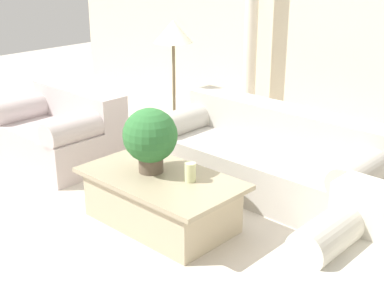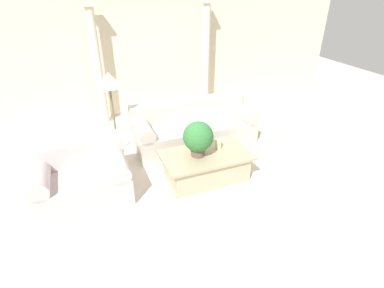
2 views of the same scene
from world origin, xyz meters
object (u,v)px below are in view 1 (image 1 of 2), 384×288
object	(u,v)px
loveseat	(62,131)
floor_lamp	(173,37)
armchair	(378,262)
coffee_table	(161,199)
sofa_long	(271,158)
potted_plant	(150,137)

from	to	relation	value
loveseat	floor_lamp	size ratio (longest dim) A/B	0.87
floor_lamp	armchair	distance (m)	3.43
loveseat	armchair	distance (m)	3.74
coffee_table	armchair	world-z (taller)	armchair
sofa_long	armchair	distance (m)	1.92
potted_plant	floor_lamp	size ratio (longest dim) A/B	0.37
sofa_long	loveseat	world-z (taller)	same
loveseat	coffee_table	bearing A→B (deg)	-8.53
sofa_long	armchair	size ratio (longest dim) A/B	2.68
coffee_table	armchair	distance (m)	1.88
sofa_long	armchair	bearing A→B (deg)	-33.78
sofa_long	coffee_table	bearing A→B (deg)	-102.32
sofa_long	potted_plant	xyz separation A→B (m)	(-0.40, -1.22, 0.43)
potted_plant	coffee_table	bearing A→B (deg)	-6.66
loveseat	potted_plant	size ratio (longest dim) A/B	2.34
floor_lamp	armchair	world-z (taller)	floor_lamp
coffee_table	floor_lamp	distance (m)	2.12
sofa_long	armchair	world-z (taller)	sofa_long
loveseat	floor_lamp	xyz separation A→B (m)	(0.68, 1.08, 0.99)
potted_plant	sofa_long	bearing A→B (deg)	71.66
coffee_table	loveseat	bearing A→B (deg)	171.47
loveseat	sofa_long	bearing A→B (deg)	23.93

